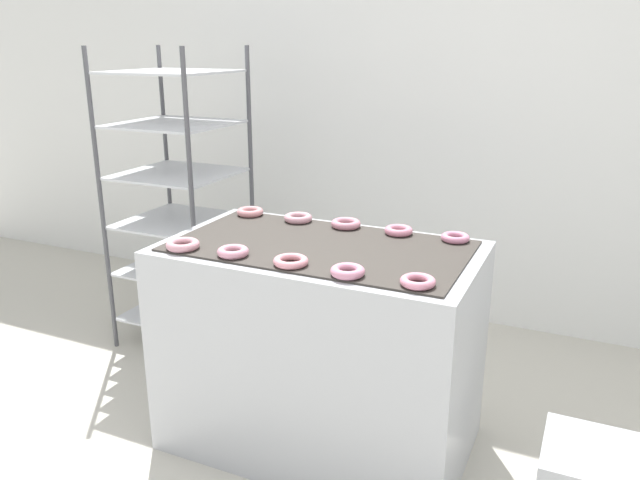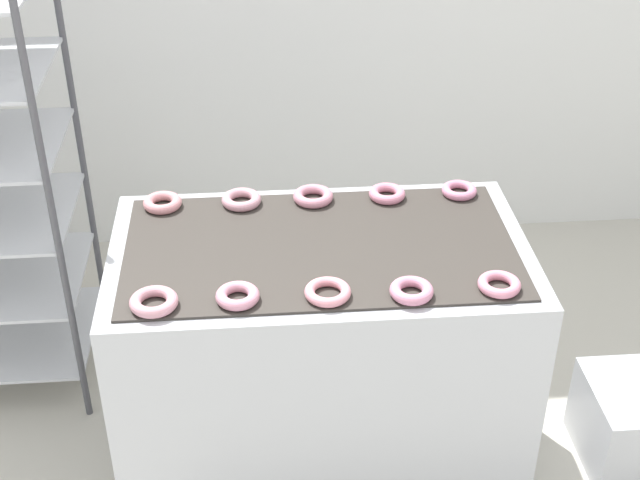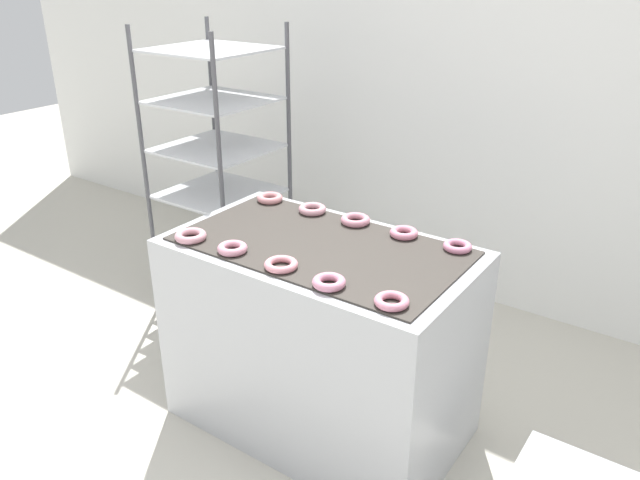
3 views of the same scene
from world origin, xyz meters
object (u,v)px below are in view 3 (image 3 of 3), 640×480
donut_far_leftmost (270,198)px  baking_rack_cart (219,171)px  fryer_machine (320,338)px  donut_far_left (312,209)px  donut_near_left (232,248)px  donut_far_right (404,233)px  donut_near_right (329,282)px  donut_far_rightmost (457,246)px  donut_far_center (355,220)px  donut_near_center (281,265)px  donut_near_leftmost (191,236)px  donut_near_rightmost (392,301)px

donut_far_leftmost → baking_rack_cart: bearing=153.0°
fryer_machine → donut_far_left: size_ratio=9.90×
donut_near_left → donut_far_right: size_ratio=1.02×
donut_near_right → donut_far_right: size_ratio=1.02×
donut_near_left → donut_far_right: same height
baking_rack_cart → donut_near_left: baking_rack_cart is taller
donut_far_left → donut_far_rightmost: (0.69, 0.01, -0.00)m
donut_far_center → donut_far_rightmost: (0.47, 0.00, -0.00)m
donut_far_center → fryer_machine: bearing=-89.7°
donut_near_left → donut_near_center: 0.24m
donut_near_leftmost → donut_far_rightmost: donut_near_leftmost is taller
donut_near_center → donut_far_left: bearing=113.9°
donut_near_center → donut_far_left: size_ratio=1.01×
donut_near_right → donut_near_rightmost: donut_near_right is taller
donut_far_rightmost → donut_near_leftmost: bearing=-150.3°
donut_near_leftmost → donut_far_leftmost: same height
donut_near_left → donut_far_rightmost: donut_near_left is taller
fryer_machine → donut_far_center: (-0.00, 0.27, 0.46)m
donut_near_leftmost → donut_far_left: bearing=66.0°
donut_near_leftmost → donut_near_left: same height
donut_far_center → donut_far_leftmost: bearing=-179.7°
donut_near_leftmost → donut_far_center: same height
baking_rack_cart → donut_far_center: size_ratio=12.80×
fryer_machine → donut_far_center: donut_far_center is taller
fryer_machine → donut_near_left: 0.57m
baking_rack_cart → donut_near_right: baking_rack_cart is taller
donut_near_right → donut_far_rightmost: bearing=65.4°
donut_far_left → donut_far_rightmost: 0.69m
fryer_machine → donut_far_center: 0.53m
donut_far_right → donut_far_rightmost: size_ratio=1.03×
donut_far_center → donut_far_rightmost: bearing=0.3°
donut_far_rightmost → donut_far_center: bearing=-179.7°
donut_near_right → donut_far_leftmost: bearing=142.7°
donut_near_rightmost → donut_far_center: 0.70m
donut_far_left → donut_far_center: (0.23, 0.00, 0.00)m
donut_near_right → donut_far_right: bearing=88.7°
donut_near_leftmost → donut_far_left: size_ratio=1.03×
donut_near_left → donut_near_right: same height
baking_rack_cart → donut_far_left: 0.95m
fryer_machine → donut_near_right: donut_near_right is taller
fryer_machine → donut_far_left: 0.58m
baking_rack_cart → donut_near_leftmost: bearing=-52.4°
fryer_machine → donut_near_right: 0.57m
donut_near_leftmost → donut_near_right: size_ratio=1.09×
donut_far_leftmost → donut_far_rightmost: (0.94, 0.00, -0.00)m
baking_rack_cart → donut_far_rightmost: 1.62m
donut_near_center → donut_near_rightmost: size_ratio=1.07×
donut_near_center → donut_near_right: bearing=-3.8°
donut_near_rightmost → donut_far_rightmost: bearing=89.6°
donut_near_right → donut_far_leftmost: (-0.69, 0.53, 0.00)m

